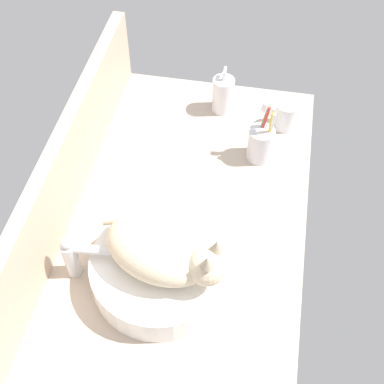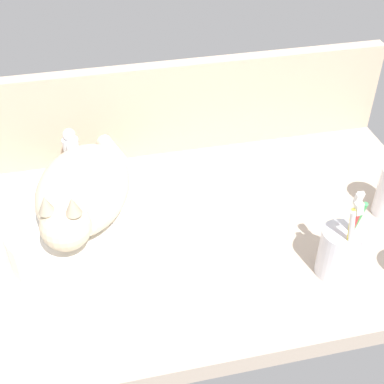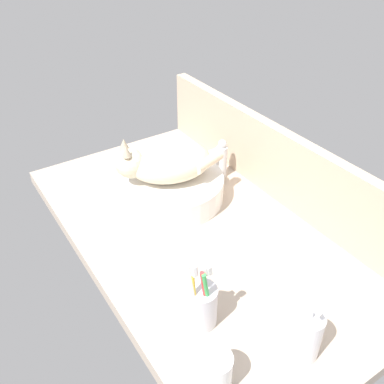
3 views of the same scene
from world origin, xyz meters
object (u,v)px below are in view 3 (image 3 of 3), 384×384
Objects in this scene: cat at (166,162)px; faucet at (219,158)px; water_glass at (215,373)px; soap_dispenser at (305,335)px; sink_basin at (171,188)px; toothbrush_cup at (201,305)px.

faucet is at bearing 93.97° from cat.
cat reaches higher than faucet.
soap_dispenser is at bearing 77.93° from water_glass.
sink_basin is 63.37cm from water_glass.
soap_dispenser is at bearing -21.46° from faucet.
sink_basin is 3.78× the size of water_glass.
soap_dispenser is at bearing -5.10° from sink_basin.
soap_dispenser is (64.15, -25.21, -1.57)cm from faucet.
faucet reaches higher than water_glass.
cat is 2.09× the size of soap_dispenser.
cat is 21.91cm from faucet.
toothbrush_cup reaches higher than water_glass.
sink_basin is 2.23× the size of soap_dispenser.
faucet is 74.92cm from water_glass.
toothbrush_cup is 2.17× the size of water_glass.
water_glass is at bearing -23.94° from toothbrush_cup.
faucet is 68.94cm from soap_dispenser.
faucet is at bearing 158.54° from soap_dispenser.
water_glass reaches higher than sink_basin.
soap_dispenser is at bearing -3.86° from cat.
soap_dispenser is at bearing 36.44° from toothbrush_cup.
toothbrush_cup is at bearing -39.97° from faucet.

